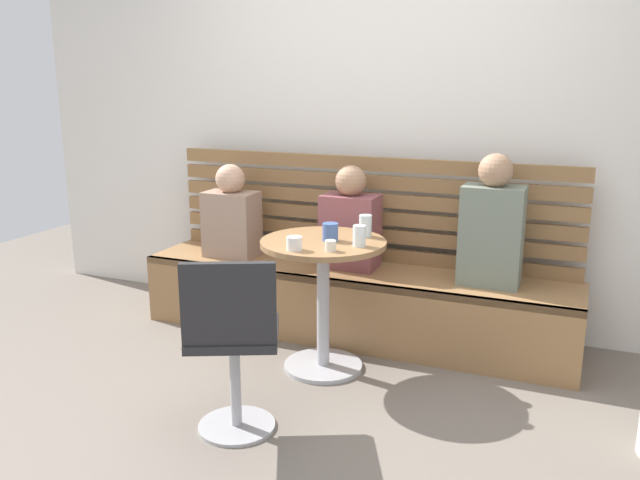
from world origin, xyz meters
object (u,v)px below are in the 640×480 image
(cafe_table, at_px, (323,280))
(person_child_middle, at_px, (350,223))
(person_adult, at_px, (492,227))
(booth_bench, at_px, (352,303))
(cup_mug_blue, at_px, (330,232))
(person_child_left, at_px, (231,216))
(cup_ceramic_white, at_px, (294,243))
(cup_espresso_small, at_px, (331,246))
(cup_water_clear, at_px, (359,236))
(cup_glass_tall, at_px, (365,226))
(white_chair, at_px, (232,340))

(cafe_table, relative_size, person_child_middle, 1.16)
(cafe_table, height_order, person_adult, person_adult)
(booth_bench, bearing_deg, cup_mug_blue, -84.93)
(booth_bench, height_order, person_child_middle, person_child_middle)
(person_child_left, relative_size, cup_ceramic_white, 7.60)
(person_child_left, xyz_separation_m, cup_mug_blue, (0.89, -0.48, 0.08))
(cafe_table, relative_size, cup_espresso_small, 13.21)
(cup_mug_blue, distance_m, cup_water_clear, 0.19)
(person_child_middle, xyz_separation_m, cup_water_clear, (0.26, -0.58, 0.07))
(cup_espresso_small, xyz_separation_m, cup_ceramic_white, (-0.18, -0.05, 0.01))
(cup_espresso_small, distance_m, cup_water_clear, 0.18)
(cup_ceramic_white, distance_m, cup_glass_tall, 0.48)
(white_chair, relative_size, cup_mug_blue, 8.95)
(person_child_middle, xyz_separation_m, cup_ceramic_white, (-0.02, -0.78, 0.05))
(person_adult, xyz_separation_m, cup_mug_blue, (-0.77, -0.51, 0.01))
(person_child_middle, bearing_deg, person_child_left, -176.79)
(cup_mug_blue, bearing_deg, person_adult, 33.52)
(white_chair, bearing_deg, person_child_left, 119.94)
(person_adult, relative_size, cup_mug_blue, 7.86)
(person_child_middle, height_order, cup_water_clear, person_child_middle)
(cafe_table, bearing_deg, white_chair, -97.19)
(person_child_middle, height_order, cup_ceramic_white, person_child_middle)
(person_adult, xyz_separation_m, cup_glass_tall, (-0.63, -0.35, 0.03))
(white_chair, bearing_deg, cup_water_clear, 67.25)
(cup_espresso_small, xyz_separation_m, cup_glass_tall, (0.06, 0.36, 0.03))
(cup_mug_blue, distance_m, cup_glass_tall, 0.21)
(cup_espresso_small, bearing_deg, person_adult, 45.79)
(booth_bench, distance_m, cup_ceramic_white, 0.93)
(booth_bench, bearing_deg, person_child_middle, 134.47)
(cup_glass_tall, bearing_deg, cup_mug_blue, -132.25)
(person_child_left, bearing_deg, person_child_middle, 3.21)
(cup_glass_tall, bearing_deg, person_adult, 29.35)
(white_chair, height_order, cup_glass_tall, cup_glass_tall)
(cup_espresso_small, height_order, cup_ceramic_white, cup_ceramic_white)
(cup_ceramic_white, height_order, cup_water_clear, cup_water_clear)
(person_child_middle, bearing_deg, cup_glass_tall, -59.03)
(person_child_left, distance_m, cup_espresso_small, 1.18)
(cup_mug_blue, height_order, cup_glass_tall, cup_glass_tall)
(person_child_middle, distance_m, cup_glass_tall, 0.44)
(cup_espresso_small, height_order, cup_glass_tall, cup_glass_tall)
(cafe_table, relative_size, white_chair, 0.87)
(cafe_table, height_order, cup_ceramic_white, cup_ceramic_white)
(booth_bench, distance_m, cup_water_clear, 0.82)
(cup_espresso_small, bearing_deg, cup_ceramic_white, -162.90)
(booth_bench, bearing_deg, person_adult, 1.42)
(booth_bench, bearing_deg, cup_glass_tall, -60.68)
(person_child_middle, distance_m, cup_mug_blue, 0.53)
(person_child_left, height_order, cup_ceramic_white, person_child_left)
(person_adult, relative_size, cup_espresso_small, 13.33)
(person_adult, height_order, cup_ceramic_white, person_adult)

